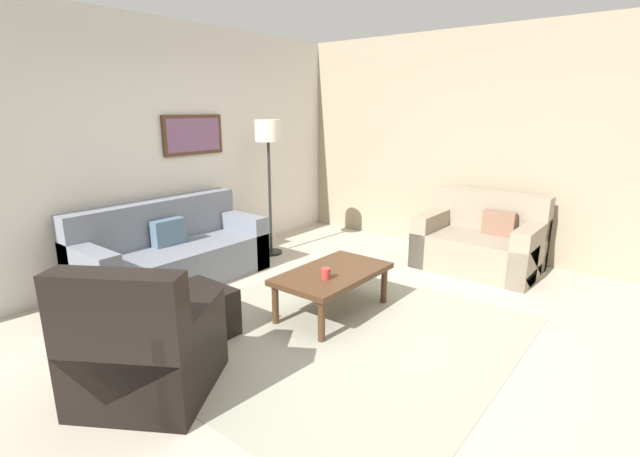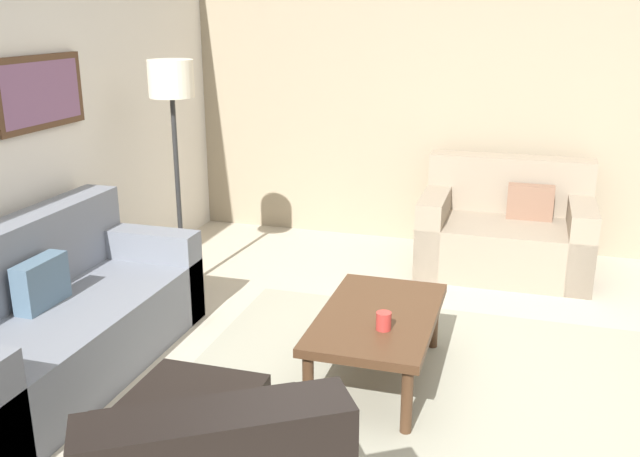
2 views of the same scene
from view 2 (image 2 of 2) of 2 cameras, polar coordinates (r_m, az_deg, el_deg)
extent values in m
plane|color=#B2A893|center=(3.86, 7.43, -14.73)|extent=(8.00, 8.00, 0.00)
cube|color=gray|center=(6.29, 12.53, 11.14)|extent=(0.12, 5.20, 2.80)
cube|color=gray|center=(3.85, 7.43, -14.68)|extent=(2.81, 2.72, 0.01)
cube|color=slate|center=(4.36, -20.33, -8.59)|extent=(1.99, 0.86, 0.42)
cube|color=slate|center=(4.46, -23.85, -5.22)|extent=(1.99, 0.24, 0.88)
cube|color=slate|center=(5.00, -14.42, -3.44)|extent=(0.20, 0.86, 0.62)
cube|color=slate|center=(4.28, -21.74, -4.13)|extent=(0.36, 0.12, 0.28)
cube|color=gray|center=(5.87, 14.72, -1.37)|extent=(0.92, 1.33, 0.42)
cube|color=gray|center=(6.13, 15.02, 1.65)|extent=(0.24, 1.33, 0.88)
cube|color=gray|center=(5.88, 9.31, 0.04)|extent=(0.92, 0.20, 0.62)
cube|color=gray|center=(5.86, 20.31, -0.91)|extent=(0.92, 0.20, 0.62)
cube|color=brown|center=(5.89, 16.74, 2.07)|extent=(0.12, 0.36, 0.28)
cube|color=black|center=(3.36, -10.37, -16.15)|extent=(0.56, 0.56, 0.40)
cylinder|color=#472D1C|center=(3.61, 7.14, -13.75)|extent=(0.06, 0.06, 0.36)
cylinder|color=#472D1C|center=(4.48, 9.29, -7.42)|extent=(0.06, 0.06, 0.36)
cylinder|color=#472D1C|center=(3.72, -0.98, -12.66)|extent=(0.06, 0.06, 0.36)
cylinder|color=#472D1C|center=(4.56, 2.76, -6.73)|extent=(0.06, 0.06, 0.36)
cube|color=#472D1C|center=(3.99, 4.75, -7.22)|extent=(1.10, 0.64, 0.05)
cylinder|color=#B2332D|center=(3.77, 5.20, -7.50)|extent=(0.08, 0.08, 0.10)
cylinder|color=black|center=(5.48, -11.01, -4.63)|extent=(0.28, 0.28, 0.03)
cylinder|color=#262626|center=(5.26, -11.46, 2.56)|extent=(0.04, 0.04, 1.45)
cylinder|color=beige|center=(5.11, -12.04, 11.85)|extent=(0.32, 0.32, 0.26)
cube|color=#472D1C|center=(4.84, -21.83, 10.24)|extent=(0.82, 0.04, 0.46)
cube|color=#754E6F|center=(4.83, -21.69, 10.25)|extent=(0.74, 0.01, 0.38)
camera|label=1|loc=(1.69, 89.36, -6.95)|focal=25.49mm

